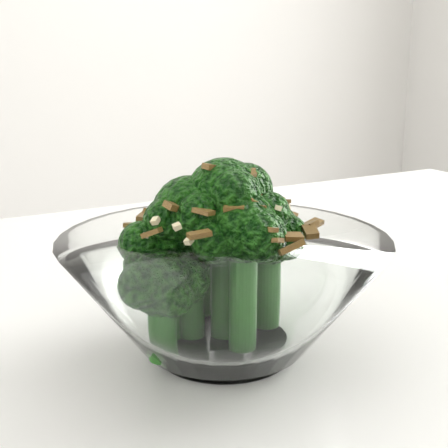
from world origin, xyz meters
TOP-DOWN VIEW (x-y plane):
  - table at (-0.15, -0.08)m, footprint 1.20×0.80m
  - broccoli_dish at (-0.27, -0.18)m, footprint 0.24×0.24m

SIDE VIEW (x-z plane):
  - table at x=-0.15m, z-range 0.31..1.06m
  - broccoli_dish at x=-0.27m, z-range 0.73..0.88m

